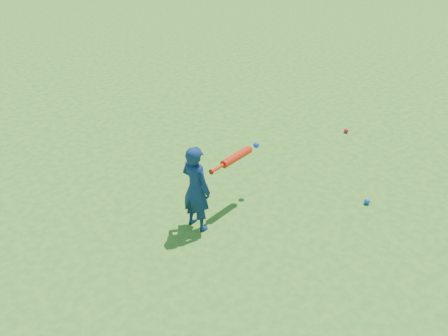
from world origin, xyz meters
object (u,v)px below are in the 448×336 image
(child, at_px, (196,188))
(ground_ball_blue, at_px, (367,202))
(ground_ball_red, at_px, (346,131))
(bat_swing, at_px, (238,156))

(child, distance_m, ground_ball_blue, 2.30)
(child, distance_m, ground_ball_red, 3.45)
(child, relative_size, ground_ball_blue, 14.65)
(ground_ball_red, distance_m, bat_swing, 2.79)
(child, height_order, ground_ball_red, child)
(child, xyz_separation_m, ground_ball_red, (3.30, 0.84, -0.52))
(child, bearing_deg, bat_swing, -94.23)
(child, relative_size, bat_swing, 1.26)
(bat_swing, bearing_deg, child, 175.36)
(ground_ball_blue, distance_m, bat_swing, 1.81)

